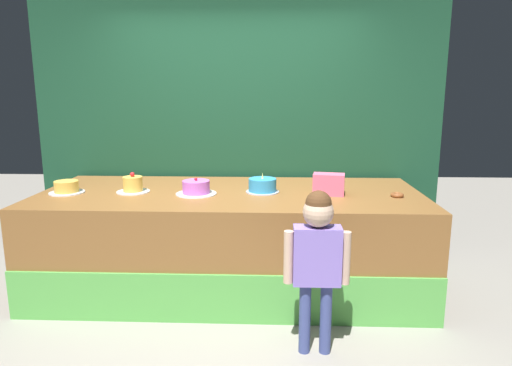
# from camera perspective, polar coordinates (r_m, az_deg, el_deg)

# --- Properties ---
(ground_plane) EXTENTS (12.00, 12.00, 0.00)m
(ground_plane) POSITION_cam_1_polar(r_m,az_deg,el_deg) (3.59, -4.17, -17.12)
(ground_plane) COLOR gray
(stage_platform) EXTENTS (3.27, 1.38, 0.86)m
(stage_platform) POSITION_cam_1_polar(r_m,az_deg,el_deg) (4.03, -3.18, -7.12)
(stage_platform) COLOR brown
(stage_platform) RESTS_ON ground_plane
(curtain_backdrop) EXTENTS (4.06, 0.08, 2.98)m
(curtain_backdrop) POSITION_cam_1_polar(r_m,az_deg,el_deg) (4.61, -2.39, 8.71)
(curtain_backdrop) COLOR #19472D
(curtain_backdrop) RESTS_ON ground_plane
(child_figure) EXTENTS (0.43, 0.20, 1.11)m
(child_figure) POSITION_cam_1_polar(r_m,az_deg,el_deg) (2.95, 7.71, -8.41)
(child_figure) COLOR #3F4C8C
(child_figure) RESTS_ON ground_plane
(pink_box) EXTENTS (0.28, 0.19, 0.18)m
(pink_box) POSITION_cam_1_polar(r_m,az_deg,el_deg) (3.83, 9.14, -0.16)
(pink_box) COLOR #F8658B
(pink_box) RESTS_ON stage_platform
(donut) EXTENTS (0.11, 0.11, 0.03)m
(donut) POSITION_cam_1_polar(r_m,az_deg,el_deg) (3.89, 17.36, -1.45)
(donut) COLOR brown
(donut) RESTS_ON stage_platform
(cake_far_left) EXTENTS (0.29, 0.29, 0.11)m
(cake_far_left) POSITION_cam_1_polar(r_m,az_deg,el_deg) (4.17, -22.76, -0.54)
(cake_far_left) COLOR silver
(cake_far_left) RESTS_ON stage_platform
(cake_center_left) EXTENTS (0.28, 0.28, 0.18)m
(cake_center_left) POSITION_cam_1_polar(r_m,az_deg,el_deg) (4.02, -15.25, -0.27)
(cake_center_left) COLOR white
(cake_center_left) RESTS_ON stage_platform
(cake_center_right) EXTENTS (0.34, 0.34, 0.14)m
(cake_center_right) POSITION_cam_1_polar(r_m,az_deg,el_deg) (3.83, -7.55, -0.64)
(cake_center_right) COLOR white
(cake_center_right) RESTS_ON stage_platform
(cake_far_right) EXTENTS (0.29, 0.29, 0.17)m
(cake_far_right) POSITION_cam_1_polar(r_m,az_deg,el_deg) (3.88, 0.82, -0.33)
(cake_far_right) COLOR silver
(cake_far_right) RESTS_ON stage_platform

